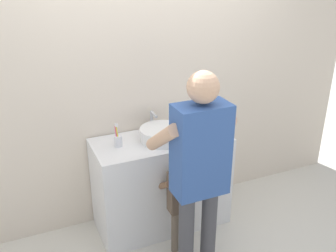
% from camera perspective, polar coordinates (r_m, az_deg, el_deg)
% --- Properties ---
extents(ground_plane, '(14.00, 14.00, 0.00)m').
position_cam_1_polar(ground_plane, '(3.54, 1.02, -16.80)').
color(ground_plane, silver).
extents(back_wall, '(4.40, 0.08, 2.70)m').
position_cam_1_polar(back_wall, '(3.40, -3.20, 7.45)').
color(back_wall, beige).
rests_on(back_wall, ground).
extents(vanity_cabinet, '(1.19, 0.54, 0.87)m').
position_cam_1_polar(vanity_cabinet, '(3.51, -0.99, -8.42)').
color(vanity_cabinet, white).
rests_on(vanity_cabinet, ground).
extents(sink_basin, '(0.38, 0.38, 0.11)m').
position_cam_1_polar(sink_basin, '(3.25, -0.92, -1.20)').
color(sink_basin, white).
rests_on(sink_basin, vanity_cabinet).
extents(faucet, '(0.18, 0.14, 0.18)m').
position_cam_1_polar(faucet, '(3.44, -2.39, 0.63)').
color(faucet, '#B7BABF').
rests_on(faucet, vanity_cabinet).
extents(toothbrush_cup, '(0.07, 0.07, 0.21)m').
position_cam_1_polar(toothbrush_cup, '(3.18, -7.50, -2.12)').
color(toothbrush_cup, silver).
rests_on(toothbrush_cup, vanity_cabinet).
extents(child_toddler, '(0.27, 0.27, 0.89)m').
position_cam_1_polar(child_toddler, '(3.15, 1.87, -10.52)').
color(child_toddler, '#6B5B4C').
rests_on(child_toddler, ground).
extents(adult_parent, '(0.51, 0.54, 1.66)m').
position_cam_1_polar(adult_parent, '(2.68, 4.68, -5.46)').
color(adult_parent, '#47474C').
rests_on(adult_parent, ground).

